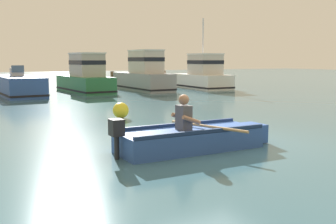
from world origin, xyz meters
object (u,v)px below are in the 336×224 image
Objects in this scene: moored_boat_grey at (143,75)px; rowboat_with_person at (192,138)px; moored_boat_white at (203,76)px; mooring_buoy at (121,110)px; moored_boat_green at (85,78)px; moored_boat_blue at (16,86)px.

rowboat_with_person is at bearing -110.59° from moored_boat_grey.
rowboat_with_person is 0.65× the size of moored_boat_grey.
mooring_buoy is (-9.84, -10.49, -0.59)m from moored_boat_white.
moored_boat_grey is (3.61, -0.35, 0.08)m from moored_boat_green.
moored_boat_white is at bearing -2.38° from moored_boat_blue.
moored_boat_grey is (5.95, 15.83, 0.68)m from rowboat_with_person.
moored_boat_blue is at bearing -177.67° from moored_boat_green.
moored_boat_green is at bearing 174.51° from moored_boat_grey.
moored_boat_blue is at bearing 178.58° from moored_boat_grey.
moored_boat_blue is 1.23× the size of moored_boat_green.
moored_boat_green reaches higher than mooring_buoy.
moored_boat_blue reaches higher than rowboat_with_person.
moored_boat_blue is 3.94m from moored_boat_green.
rowboat_with_person is 0.76× the size of moored_boat_white.
moored_boat_blue is (-1.59, 16.02, 0.24)m from rowboat_with_person.
moored_boat_white reaches higher than moored_boat_blue.
moored_boat_green is (2.34, 16.18, 0.60)m from rowboat_with_person.
moored_boat_blue is 1.19× the size of moored_boat_grey.
moored_boat_green is at bearing 2.33° from moored_boat_blue.
moored_boat_blue is 1.39× the size of moored_boat_white.
moored_boat_green is 3.63m from moored_boat_grey.
rowboat_with_person is 7.08× the size of mooring_buoy.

